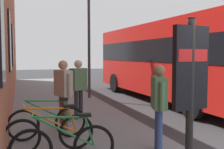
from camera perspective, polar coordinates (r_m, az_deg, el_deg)
ground at (r=9.50m, az=8.09°, el=-8.26°), size 60.00×60.00×0.00m
sidewalk_pavement at (r=10.55m, az=-10.61°, el=-6.71°), size 24.00×3.50×0.12m
bicycle_end_of_row at (r=4.76m, az=-10.19°, el=-14.66°), size 0.48×1.77×0.97m
bicycle_nearest_sign at (r=5.53m, az=-12.91°, el=-12.01°), size 0.48×1.77×0.97m
bicycle_far_end at (r=6.39m, az=-13.44°, el=-9.80°), size 0.48×1.77×0.97m
transit_info_sign at (r=3.68m, az=16.25°, el=-1.02°), size 0.16×0.56×2.40m
city_bus at (r=12.24m, az=11.69°, el=3.54°), size 10.57×2.88×3.35m
pedestrian_near_bus at (r=6.97m, az=-10.26°, el=-2.74°), size 0.63×0.43×1.78m
pedestrian_by_facade at (r=8.14m, az=-7.13°, el=-1.79°), size 0.47×0.59×1.76m
pedestrian_crossing_street at (r=5.45m, az=9.90°, el=-5.00°), size 0.63×0.39×1.73m
street_lamp at (r=12.12m, az=-4.91°, el=10.95°), size 0.28×0.28×5.72m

